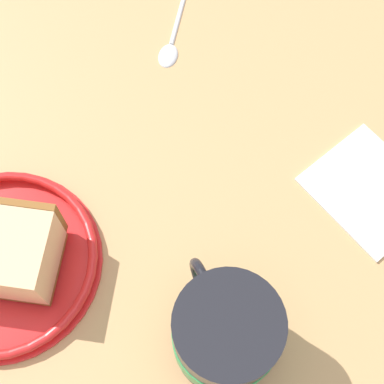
# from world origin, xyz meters

# --- Properties ---
(ground_plane) EXTENTS (1.16, 1.16, 0.03)m
(ground_plane) POSITION_xyz_m (0.00, 0.00, -0.02)
(ground_plane) COLOR tan
(small_plate) EXTENTS (0.18, 0.18, 0.02)m
(small_plate) POSITION_xyz_m (-0.11, 0.00, 0.01)
(small_plate) COLOR red
(small_plate) RESTS_ON ground_plane
(tea_mug) EXTENTS (0.08, 0.11, 0.09)m
(tea_mug) POSITION_xyz_m (0.06, -0.11, 0.04)
(tea_mug) COLOR black
(tea_mug) RESTS_ON ground_plane
(teaspoon) EXTENTS (0.07, 0.13, 0.01)m
(teaspoon) POSITION_xyz_m (0.09, 0.21, 0.00)
(teaspoon) COLOR silver
(teaspoon) RESTS_ON ground_plane
(folded_napkin) EXTENTS (0.13, 0.13, 0.01)m
(folded_napkin) POSITION_xyz_m (0.22, -0.01, 0.00)
(folded_napkin) COLOR white
(folded_napkin) RESTS_ON ground_plane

